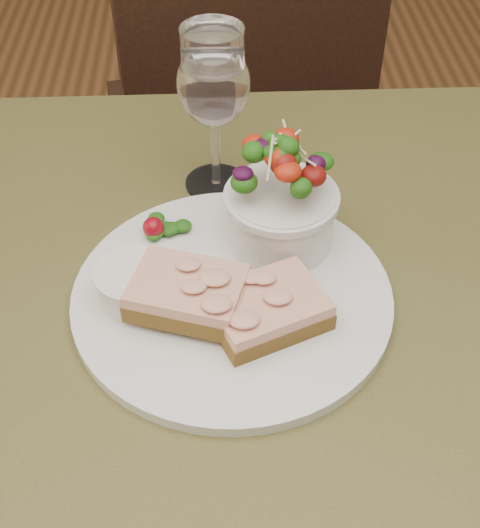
{
  "coord_description": "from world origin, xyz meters",
  "views": [
    {
      "loc": [
        -0.04,
        -0.47,
        1.27
      ],
      "look_at": [
        -0.02,
        0.01,
        0.81
      ],
      "focal_mm": 50.0,
      "sensor_mm": 36.0,
      "label": 1
    }
  ],
  "objects_px": {
    "wine_glass": "(214,89)",
    "chair_far": "(230,197)",
    "salad_bowl": "(282,195)",
    "sandwich_front": "(267,309)",
    "ramekin": "(134,283)",
    "dinner_plate": "(232,296)",
    "sandwich_back": "(188,293)",
    "cafe_table": "(257,379)"
  },
  "relations": [
    {
      "from": "wine_glass",
      "to": "chair_far",
      "type": "bearing_deg",
      "value": 86.76
    },
    {
      "from": "salad_bowl",
      "to": "wine_glass",
      "type": "bearing_deg",
      "value": 119.29
    },
    {
      "from": "chair_far",
      "to": "dinner_plate",
      "type": "relative_size",
      "value": 2.95
    },
    {
      "from": "wine_glass",
      "to": "sandwich_front",
      "type": "bearing_deg",
      "value": -79.2
    },
    {
      "from": "cafe_table",
      "to": "chair_far",
      "type": "bearing_deg",
      "value": 90.43
    },
    {
      "from": "cafe_table",
      "to": "dinner_plate",
      "type": "relative_size",
      "value": 2.62
    },
    {
      "from": "cafe_table",
      "to": "sandwich_back",
      "type": "xyz_separation_m",
      "value": [
        -0.07,
        -0.0,
        0.14
      ]
    },
    {
      "from": "cafe_table",
      "to": "sandwich_front",
      "type": "distance_m",
      "value": 0.13
    },
    {
      "from": "chair_far",
      "to": "salad_bowl",
      "type": "distance_m",
      "value": 0.84
    },
    {
      "from": "sandwich_back",
      "to": "cafe_table",
      "type": "bearing_deg",
      "value": 19.9
    },
    {
      "from": "cafe_table",
      "to": "chair_far",
      "type": "height_order",
      "value": "chair_far"
    },
    {
      "from": "chair_far",
      "to": "sandwich_back",
      "type": "xyz_separation_m",
      "value": [
        -0.06,
        -0.75,
        0.49
      ]
    },
    {
      "from": "chair_far",
      "to": "ramekin",
      "type": "bearing_deg",
      "value": 69.24
    },
    {
      "from": "cafe_table",
      "to": "ramekin",
      "type": "xyz_separation_m",
      "value": [
        -0.12,
        0.01,
        0.13
      ]
    },
    {
      "from": "sandwich_front",
      "to": "ramekin",
      "type": "xyz_separation_m",
      "value": [
        -0.12,
        0.03,
        0.01
      ]
    },
    {
      "from": "cafe_table",
      "to": "salad_bowl",
      "type": "xyz_separation_m",
      "value": [
        0.03,
        0.09,
        0.17
      ]
    },
    {
      "from": "ramekin",
      "to": "salad_bowl",
      "type": "relative_size",
      "value": 0.53
    },
    {
      "from": "cafe_table",
      "to": "chair_far",
      "type": "xyz_separation_m",
      "value": [
        -0.01,
        0.75,
        -0.36
      ]
    },
    {
      "from": "sandwich_back",
      "to": "ramekin",
      "type": "relative_size",
      "value": 1.77
    },
    {
      "from": "chair_far",
      "to": "sandwich_back",
      "type": "height_order",
      "value": "chair_far"
    },
    {
      "from": "sandwich_back",
      "to": "wine_glass",
      "type": "xyz_separation_m",
      "value": [
        0.03,
        0.2,
        0.09
      ]
    },
    {
      "from": "sandwich_front",
      "to": "sandwich_back",
      "type": "relative_size",
      "value": 1.03
    },
    {
      "from": "sandwich_back",
      "to": "wine_glass",
      "type": "relative_size",
      "value": 0.68
    },
    {
      "from": "wine_glass",
      "to": "ramekin",
      "type": "bearing_deg",
      "value": -112.97
    },
    {
      "from": "chair_far",
      "to": "dinner_plate",
      "type": "xyz_separation_m",
      "value": [
        -0.02,
        -0.73,
        0.46
      ]
    },
    {
      "from": "ramekin",
      "to": "wine_glass",
      "type": "relative_size",
      "value": 0.39
    },
    {
      "from": "sandwich_front",
      "to": "ramekin",
      "type": "bearing_deg",
      "value": 141.48
    },
    {
      "from": "wine_glass",
      "to": "dinner_plate",
      "type": "bearing_deg",
      "value": -86.42
    },
    {
      "from": "chair_far",
      "to": "sandwich_back",
      "type": "relative_size",
      "value": 7.54
    },
    {
      "from": "salad_bowl",
      "to": "wine_glass",
      "type": "height_order",
      "value": "wine_glass"
    },
    {
      "from": "sandwich_front",
      "to": "wine_glass",
      "type": "relative_size",
      "value": 0.7
    },
    {
      "from": "chair_far",
      "to": "wine_glass",
      "type": "distance_m",
      "value": 0.8
    },
    {
      "from": "sandwich_front",
      "to": "sandwich_back",
      "type": "xyz_separation_m",
      "value": [
        -0.07,
        0.02,
        0.01
      ]
    },
    {
      "from": "dinner_plate",
      "to": "sandwich_back",
      "type": "bearing_deg",
      "value": -153.23
    },
    {
      "from": "ramekin",
      "to": "salad_bowl",
      "type": "distance_m",
      "value": 0.17
    },
    {
      "from": "chair_far",
      "to": "wine_glass",
      "type": "xyz_separation_m",
      "value": [
        -0.03,
        -0.55,
        0.58
      ]
    },
    {
      "from": "salad_bowl",
      "to": "wine_glass",
      "type": "xyz_separation_m",
      "value": [
        -0.06,
        0.11,
        0.05
      ]
    },
    {
      "from": "sandwich_back",
      "to": "wine_glass",
      "type": "distance_m",
      "value": 0.22
    },
    {
      "from": "chair_far",
      "to": "sandwich_front",
      "type": "bearing_deg",
      "value": 78.6
    },
    {
      "from": "cafe_table",
      "to": "ramekin",
      "type": "height_order",
      "value": "ramekin"
    },
    {
      "from": "cafe_table",
      "to": "dinner_plate",
      "type": "height_order",
      "value": "dinner_plate"
    },
    {
      "from": "sandwich_front",
      "to": "chair_far",
      "type": "bearing_deg",
      "value": 67.43
    }
  ]
}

